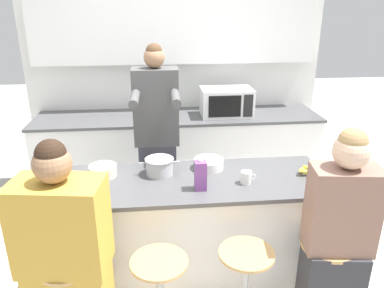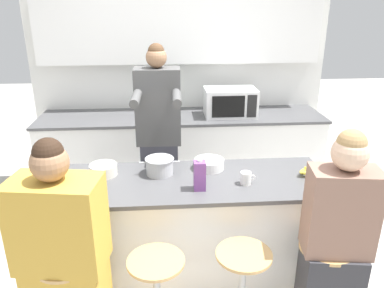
{
  "view_description": "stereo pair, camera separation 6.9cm",
  "coord_description": "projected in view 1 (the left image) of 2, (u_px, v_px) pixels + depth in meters",
  "views": [
    {
      "loc": [
        -0.26,
        -2.42,
        2.1
      ],
      "look_at": [
        0.0,
        0.07,
        1.15
      ],
      "focal_mm": 35.0,
      "sensor_mm": 36.0,
      "label": 1
    },
    {
      "loc": [
        -0.19,
        -2.42,
        2.1
      ],
      "look_at": [
        0.0,
        0.07,
        1.15
      ],
      "focal_mm": 35.0,
      "sensor_mm": 36.0,
      "label": 2
    }
  ],
  "objects": [
    {
      "name": "coffee_cup_near",
      "position": [
        246.0,
        177.0,
        2.63
      ],
      "size": [
        0.11,
        0.08,
        0.09
      ],
      "color": "white",
      "rests_on": "kitchen_island"
    },
    {
      "name": "cooking_pot",
      "position": [
        159.0,
        166.0,
        2.76
      ],
      "size": [
        0.3,
        0.21,
        0.12
      ],
      "color": "#B7BABC",
      "rests_on": "kitchen_island"
    },
    {
      "name": "banana_bunch",
      "position": [
        307.0,
        171.0,
        2.78
      ],
      "size": [
        0.19,
        0.13,
        0.06
      ],
      "color": "yellow",
      "rests_on": "kitchen_island"
    },
    {
      "name": "ground_plane",
      "position": [
        193.0,
        279.0,
        3.02
      ],
      "size": [
        16.0,
        16.0,
        0.0
      ],
      "primitive_type": "plane",
      "color": "#B2ADA3"
    },
    {
      "name": "potted_plant",
      "position": [
        162.0,
        105.0,
        4.09
      ],
      "size": [
        0.19,
        0.19,
        0.25
      ],
      "color": "beige",
      "rests_on": "back_counter"
    },
    {
      "name": "microwave",
      "position": [
        226.0,
        102.0,
        4.1
      ],
      "size": [
        0.56,
        0.36,
        0.3
      ],
      "color": "white",
      "rests_on": "back_counter"
    },
    {
      "name": "bar_stool_rightmost",
      "position": [
        322.0,
        287.0,
        2.45
      ],
      "size": [
        0.38,
        0.38,
        0.69
      ],
      "color": "tan",
      "rests_on": "ground_plane"
    },
    {
      "name": "kitchen_island",
      "position": [
        193.0,
        232.0,
        2.86
      ],
      "size": [
        1.98,
        0.7,
        0.9
      ],
      "color": "black",
      "rests_on": "ground_plane"
    },
    {
      "name": "mixing_bowl_steel",
      "position": [
        209.0,
        164.0,
        2.87
      ],
      "size": [
        0.23,
        0.23,
        0.08
      ],
      "color": "white",
      "rests_on": "kitchen_island"
    },
    {
      "name": "person_seated_near",
      "position": [
        335.0,
        249.0,
        2.3
      ],
      "size": [
        0.42,
        0.31,
        1.46
      ],
      "rotation": [
        0.0,
        0.0,
        -0.14
      ],
      "color": "#333338",
      "rests_on": "ground_plane"
    },
    {
      "name": "back_counter",
      "position": [
        179.0,
        154.0,
        4.31
      ],
      "size": [
        3.14,
        0.7,
        0.92
      ],
      "color": "white",
      "rests_on": "ground_plane"
    },
    {
      "name": "wall_back",
      "position": [
        175.0,
        54.0,
        4.23
      ],
      "size": [
        3.38,
        0.22,
        2.7
      ],
      "color": "silver",
      "rests_on": "ground_plane"
    },
    {
      "name": "fruit_bowl",
      "position": [
        103.0,
        171.0,
        2.74
      ],
      "size": [
        0.2,
        0.2,
        0.08
      ],
      "color": "silver",
      "rests_on": "kitchen_island"
    },
    {
      "name": "juice_carton",
      "position": [
        201.0,
        175.0,
        2.53
      ],
      "size": [
        0.08,
        0.08,
        0.22
      ],
      "color": "#7A428E",
      "rests_on": "kitchen_island"
    },
    {
      "name": "person_cooking",
      "position": [
        157.0,
        148.0,
        3.3
      ],
      "size": [
        0.39,
        0.59,
        1.79
      ],
      "rotation": [
        0.0,
        0.0,
        -0.02
      ],
      "color": "#383842",
      "rests_on": "ground_plane"
    },
    {
      "name": "person_wrapped_blanket",
      "position": [
        67.0,
        266.0,
        2.14
      ],
      "size": [
        0.53,
        0.36,
        1.46
      ],
      "rotation": [
        0.0,
        0.0,
        -0.15
      ],
      "color": "gold",
      "rests_on": "ground_plane"
    }
  ]
}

